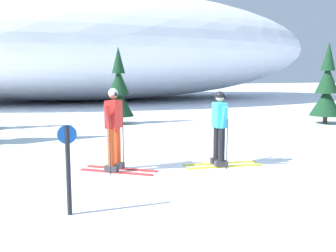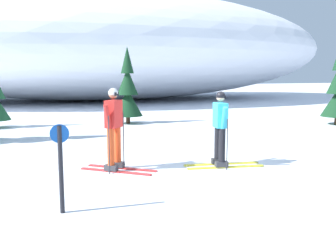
% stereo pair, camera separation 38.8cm
% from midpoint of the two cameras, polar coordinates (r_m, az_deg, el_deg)
% --- Properties ---
extents(ground_plane, '(120.00, 120.00, 0.00)m').
position_cam_midpoint_polar(ground_plane, '(8.30, 9.76, -6.82)').
color(ground_plane, white).
extents(skier_cyan_jacket, '(1.81, 0.78, 1.70)m').
position_cam_midpoint_polar(skier_cyan_jacket, '(8.59, 9.18, -0.31)').
color(skier_cyan_jacket, gold).
rests_on(skier_cyan_jacket, ground).
extents(skier_red_jacket, '(1.54, 1.36, 1.79)m').
position_cam_midpoint_polar(skier_red_jacket, '(8.20, -6.77, -0.28)').
color(skier_red_jacket, red).
rests_on(skier_red_jacket, ground).
extents(pine_tree_center_right, '(1.24, 1.24, 3.20)m').
position_cam_midpoint_polar(pine_tree_center_right, '(15.94, -5.40, 5.17)').
color(pine_tree_center_right, '#47301E').
rests_on(pine_tree_center_right, ground).
extents(snow_ridge_background, '(37.47, 20.34, 8.29)m').
position_cam_midpoint_polar(snow_ridge_background, '(30.93, -9.14, 11.63)').
color(snow_ridge_background, white).
rests_on(snow_ridge_background, ground).
extents(trail_marker_post, '(0.28, 0.07, 1.36)m').
position_cam_midpoint_polar(trail_marker_post, '(5.83, -14.03, -5.42)').
color(trail_marker_post, black).
rests_on(trail_marker_post, ground).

